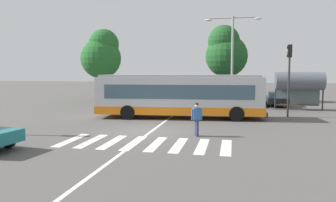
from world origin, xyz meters
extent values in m
plane|color=#514F4C|center=(0.00, 0.00, 0.00)|extent=(160.00, 160.00, 0.00)
cylinder|color=black|center=(4.74, 6.76, 0.50)|extent=(1.02, 0.39, 1.00)
cylinder|color=black|center=(4.95, 4.42, 0.50)|extent=(1.02, 0.39, 1.00)
cylinder|color=black|center=(-2.56, 6.10, 0.50)|extent=(1.02, 0.39, 1.00)
cylinder|color=black|center=(-2.35, 3.76, 0.50)|extent=(1.02, 0.39, 1.00)
cube|color=silver|center=(0.97, 5.24, 1.62)|extent=(11.64, 3.57, 2.55)
cube|color=orange|center=(0.97, 5.24, 0.62)|extent=(11.76, 3.61, 0.55)
cube|color=#3D5666|center=(0.97, 5.24, 1.93)|extent=(10.28, 3.50, 0.96)
cube|color=#3D5666|center=(6.67, 5.76, 1.83)|extent=(0.24, 2.24, 1.63)
cube|color=black|center=(6.67, 5.76, 2.72)|extent=(0.23, 1.94, 0.28)
cube|color=#99999E|center=(0.97, 5.24, 2.98)|extent=(11.17, 3.33, 0.16)
cube|color=#28282B|center=(6.79, 5.77, 0.43)|extent=(0.35, 2.55, 0.36)
cylinder|color=#333856|center=(2.87, -0.79, 0.42)|extent=(0.16, 0.16, 0.85)
cylinder|color=#333856|center=(2.94, -0.94, 0.42)|extent=(0.16, 0.16, 0.85)
cube|color=#2D569E|center=(2.90, -0.86, 1.15)|extent=(0.47, 0.41, 0.60)
cylinder|color=#2D569E|center=(2.69, -0.97, 1.12)|extent=(0.10, 0.10, 0.55)
cylinder|color=#2D569E|center=(3.12, -0.76, 1.12)|extent=(0.10, 0.10, 0.55)
sphere|color=tan|center=(2.90, -0.86, 1.56)|extent=(0.22, 0.22, 0.22)
sphere|color=black|center=(2.90, -0.86, 1.63)|extent=(0.19, 0.19, 0.19)
cylinder|color=black|center=(-4.79, -4.99, 0.32)|extent=(0.66, 0.27, 0.64)
cylinder|color=black|center=(-5.71, 16.51, 0.32)|extent=(0.24, 0.65, 0.64)
cylinder|color=black|center=(-4.04, 16.39, 0.32)|extent=(0.24, 0.65, 0.64)
cylinder|color=black|center=(-5.91, 13.73, 0.32)|extent=(0.24, 0.65, 0.64)
cylinder|color=black|center=(-4.24, 13.61, 0.32)|extent=(0.24, 0.65, 0.64)
cube|color=white|center=(-4.98, 15.06, 0.64)|extent=(2.13, 4.62, 0.52)
cube|color=#3D5666|center=(-4.98, 14.97, 1.12)|extent=(1.75, 2.27, 0.44)
cube|color=white|center=(-4.98, 14.97, 1.30)|extent=(1.67, 2.08, 0.09)
cylinder|color=black|center=(-2.95, 16.77, 0.32)|extent=(0.21, 0.64, 0.64)
cylinder|color=black|center=(-1.28, 16.75, 0.32)|extent=(0.21, 0.64, 0.64)
cylinder|color=black|center=(-2.98, 13.98, 0.32)|extent=(0.21, 0.64, 0.64)
cylinder|color=black|center=(-1.31, 13.96, 0.32)|extent=(0.21, 0.64, 0.64)
cube|color=#AD1E1E|center=(-2.13, 15.37, 0.64)|extent=(1.87, 4.52, 0.52)
cube|color=#3D5666|center=(-2.13, 15.28, 1.12)|extent=(1.62, 2.18, 0.44)
cube|color=#AD1E1E|center=(-2.13, 15.28, 1.30)|extent=(1.55, 2.00, 0.09)
cylinder|color=black|center=(-0.10, 16.42, 0.32)|extent=(0.24, 0.65, 0.64)
cylinder|color=black|center=(1.57, 16.31, 0.32)|extent=(0.24, 0.65, 0.64)
cylinder|color=black|center=(-0.28, 13.64, 0.32)|extent=(0.24, 0.65, 0.64)
cylinder|color=black|center=(1.39, 13.53, 0.32)|extent=(0.24, 0.65, 0.64)
cube|color=#B7BABF|center=(0.65, 14.97, 0.64)|extent=(2.11, 4.61, 0.52)
cube|color=#3D5666|center=(0.64, 14.88, 1.12)|extent=(1.74, 2.26, 0.44)
cube|color=#B7BABF|center=(0.64, 14.88, 1.30)|extent=(1.66, 2.08, 0.09)
cylinder|color=black|center=(2.49, 16.48, 0.32)|extent=(0.20, 0.64, 0.64)
cylinder|color=black|center=(4.16, 16.49, 0.32)|extent=(0.20, 0.64, 0.64)
cylinder|color=black|center=(2.50, 13.69, 0.32)|extent=(0.20, 0.64, 0.64)
cylinder|color=black|center=(4.17, 13.70, 0.32)|extent=(0.20, 0.64, 0.64)
cube|color=#38383D|center=(3.33, 15.09, 0.64)|extent=(1.83, 4.50, 0.52)
cube|color=#3D5666|center=(3.33, 15.00, 1.12)|extent=(1.61, 2.16, 0.44)
cube|color=#38383D|center=(3.33, 15.00, 1.30)|extent=(1.53, 1.98, 0.09)
cylinder|color=black|center=(5.10, 16.12, 0.32)|extent=(0.23, 0.65, 0.64)
cylinder|color=black|center=(6.77, 16.03, 0.32)|extent=(0.23, 0.65, 0.64)
cylinder|color=black|center=(4.95, 13.33, 0.32)|extent=(0.23, 0.65, 0.64)
cylinder|color=black|center=(6.62, 13.24, 0.32)|extent=(0.23, 0.65, 0.64)
cube|color=#196B70|center=(5.86, 14.68, 0.64)|extent=(2.05, 4.59, 0.52)
cube|color=#3D5666|center=(5.86, 14.59, 1.12)|extent=(1.71, 2.24, 0.44)
cube|color=#196B70|center=(5.86, 14.59, 1.30)|extent=(1.63, 2.06, 0.09)
cylinder|color=black|center=(7.96, 16.25, 0.32)|extent=(0.22, 0.65, 0.64)
cylinder|color=black|center=(9.63, 16.21, 0.32)|extent=(0.22, 0.65, 0.64)
cylinder|color=black|center=(7.88, 13.46, 0.32)|extent=(0.22, 0.65, 0.64)
cylinder|color=black|center=(9.56, 13.42, 0.32)|extent=(0.22, 0.65, 0.64)
cube|color=black|center=(8.76, 14.83, 0.64)|extent=(1.94, 4.55, 0.52)
cube|color=#3D5666|center=(8.76, 14.74, 1.12)|extent=(1.66, 2.20, 0.44)
cube|color=black|center=(8.76, 14.74, 1.30)|extent=(1.58, 2.02, 0.09)
cylinder|color=#28282B|center=(8.62, 7.34, 2.15)|extent=(0.14, 0.14, 4.30)
cube|color=black|center=(8.62, 7.34, 4.75)|extent=(0.28, 0.32, 0.90)
cylinder|color=#410907|center=(8.45, 7.34, 5.02)|extent=(0.04, 0.20, 0.20)
cylinder|color=yellow|center=(8.45, 7.34, 4.72)|extent=(0.04, 0.20, 0.20)
cylinder|color=#093B10|center=(8.45, 7.34, 4.42)|extent=(0.04, 0.20, 0.20)
cylinder|color=#28282B|center=(8.31, 11.92, 1.15)|extent=(0.12, 0.12, 2.30)
cylinder|color=#28282B|center=(12.15, 11.92, 1.15)|extent=(0.12, 0.12, 2.30)
cube|color=slate|center=(10.23, 12.62, 1.26)|extent=(3.68, 0.04, 1.93)
cylinder|color=#515660|center=(10.23, 11.92, 2.48)|extent=(3.91, 1.54, 1.54)
cube|color=#4C3823|center=(10.23, 11.92, 0.45)|extent=(3.07, 0.36, 0.08)
cylinder|color=#939399|center=(4.58, 11.64, 4.03)|extent=(0.20, 0.20, 8.06)
cylinder|color=#939399|center=(5.64, 11.64, 7.91)|extent=(2.11, 0.10, 0.10)
ellipsoid|color=silver|center=(6.69, 11.64, 7.78)|extent=(0.60, 0.32, 0.20)
cylinder|color=#939399|center=(3.53, 11.64, 7.91)|extent=(2.11, 0.10, 0.10)
ellipsoid|color=silver|center=(2.47, 11.64, 7.78)|extent=(0.60, 0.32, 0.20)
cylinder|color=brown|center=(-9.69, 16.36, 1.59)|extent=(0.36, 0.36, 3.19)
sphere|color=#236028|center=(-9.69, 16.36, 4.75)|extent=(4.45, 4.45, 4.45)
sphere|color=#236028|center=(-9.40, 16.52, 6.30)|extent=(3.34, 3.34, 3.34)
cylinder|color=brown|center=(3.93, 19.25, 1.69)|extent=(0.36, 0.36, 3.37)
sphere|color=#1E5123|center=(3.93, 19.25, 5.00)|extent=(4.66, 4.66, 4.66)
sphere|color=#1E5123|center=(3.62, 19.06, 6.63)|extent=(3.50, 3.50, 3.50)
cube|color=silver|center=(-2.91, -3.01, 0.00)|extent=(0.45, 3.00, 0.01)
cube|color=silver|center=(-1.86, -3.01, 0.00)|extent=(0.45, 3.00, 0.01)
cube|color=silver|center=(-0.81, -3.01, 0.00)|extent=(0.45, 3.00, 0.01)
cube|color=silver|center=(0.24, -3.01, 0.00)|extent=(0.45, 3.00, 0.01)
cube|color=silver|center=(1.29, -3.01, 0.00)|extent=(0.45, 3.00, 0.01)
cube|color=silver|center=(2.34, -3.01, 0.00)|extent=(0.45, 3.00, 0.01)
cube|color=silver|center=(3.39, -3.01, 0.00)|extent=(0.45, 3.00, 0.01)
cube|color=silver|center=(4.44, -3.01, 0.00)|extent=(0.45, 3.00, 0.01)
cube|color=silver|center=(0.31, 2.00, 0.00)|extent=(0.16, 24.00, 0.01)
camera|label=1|loc=(4.66, -16.79, 3.30)|focal=33.89mm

